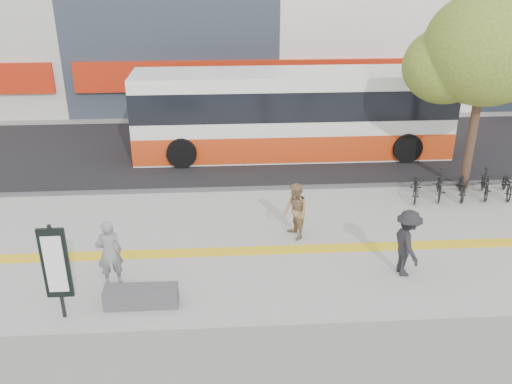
{
  "coord_description": "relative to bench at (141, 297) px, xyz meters",
  "views": [
    {
      "loc": [
        -0.72,
        -11.09,
        7.15
      ],
      "look_at": [
        0.13,
        2.0,
        1.32
      ],
      "focal_mm": 37.48,
      "sensor_mm": 36.0,
      "label": 1
    }
  ],
  "objects": [
    {
      "name": "bench",
      "position": [
        0.0,
        0.0,
        0.0
      ],
      "size": [
        1.6,
        0.45,
        0.45
      ],
      "primitive_type": "cube",
      "color": "#3E3E41",
      "rests_on": "sidewalk"
    },
    {
      "name": "signboard",
      "position": [
        -1.6,
        -0.31,
        1.06
      ],
      "size": [
        0.55,
        0.1,
        2.2
      ],
      "color": "black",
      "rests_on": "sidewalk"
    },
    {
      "name": "street",
      "position": [
        2.6,
        10.2,
        -0.28
      ],
      "size": [
        40.0,
        8.0,
        0.06
      ],
      "primitive_type": "cube",
      "color": "black",
      "rests_on": "ground"
    },
    {
      "name": "seated_woman",
      "position": [
        -0.8,
        0.94,
        0.59
      ],
      "size": [
        0.68,
        0.55,
        1.63
      ],
      "primitive_type": "imported",
      "rotation": [
        0.0,
        0.0,
        3.45
      ],
      "color": "black",
      "rests_on": "sidewalk"
    },
    {
      "name": "curb",
      "position": [
        2.6,
        6.2,
        -0.23
      ],
      "size": [
        40.0,
        0.25,
        0.14
      ],
      "primitive_type": "cube",
      "color": "#3E3E41",
      "rests_on": "ground"
    },
    {
      "name": "sidewalk",
      "position": [
        2.6,
        2.7,
        -0.27
      ],
      "size": [
        40.0,
        7.0,
        0.08
      ],
      "primitive_type": "cube",
      "color": "gray",
      "rests_on": "ground"
    },
    {
      "name": "bicycle_row",
      "position": [
        9.42,
        5.2,
        0.19
      ],
      "size": [
        3.97,
        1.6,
        0.88
      ],
      "color": "black",
      "rests_on": "sidewalk"
    },
    {
      "name": "pedestrian_tan",
      "position": [
        3.76,
        2.86,
        0.56
      ],
      "size": [
        0.8,
        0.91,
        1.57
      ],
      "primitive_type": "imported",
      "rotation": [
        0.0,
        0.0,
        -1.26
      ],
      "color": "#8F6F4B",
      "rests_on": "sidewalk"
    },
    {
      "name": "tactile_strip",
      "position": [
        2.6,
        2.2,
        -0.22
      ],
      "size": [
        40.0,
        0.45,
        0.01
      ],
      "primitive_type": "cube",
      "color": "yellow",
      "rests_on": "sidewalk"
    },
    {
      "name": "bus",
      "position": [
        4.53,
        9.7,
        1.24
      ],
      "size": [
        11.9,
        2.82,
        3.17
      ],
      "color": "white",
      "rests_on": "street"
    },
    {
      "name": "ground",
      "position": [
        2.6,
        1.2,
        -0.3
      ],
      "size": [
        120.0,
        120.0,
        0.0
      ],
      "primitive_type": "plane",
      "color": "slate",
      "rests_on": "ground"
    },
    {
      "name": "pedestrian_dark",
      "position": [
        6.16,
        0.89,
        0.61
      ],
      "size": [
        0.7,
        1.12,
        1.67
      ],
      "primitive_type": "imported",
      "rotation": [
        0.0,
        0.0,
        1.64
      ],
      "color": "black",
      "rests_on": "sidewalk"
    },
    {
      "name": "street_tree",
      "position": [
        9.78,
        6.02,
        4.21
      ],
      "size": [
        4.4,
        3.8,
        6.31
      ],
      "color": "#372319",
      "rests_on": "sidewalk"
    }
  ]
}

